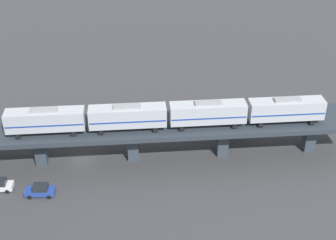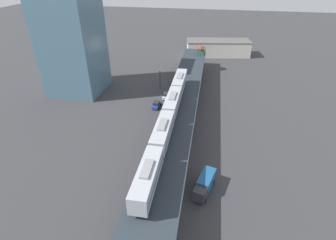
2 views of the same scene
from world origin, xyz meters
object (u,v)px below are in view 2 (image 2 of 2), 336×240
at_px(signal_hut, 201,50).
at_px(office_tower, 71,36).
at_px(delivery_truck, 205,184).
at_px(street_car_white, 166,96).
at_px(warehouse_building, 218,48).
at_px(street_car_blue, 156,105).
at_px(subway_train, 168,116).
at_px(street_lamp, 160,77).

relative_size(signal_hut, office_tower, 0.09).
bearing_deg(delivery_truck, signal_hut, 95.69).
distance_m(street_car_white, office_tower, 34.21).
relative_size(signal_hut, warehouse_building, 0.11).
bearing_deg(street_car_blue, street_car_white, 75.87).
relative_size(subway_train, warehouse_building, 1.67).
xyz_separation_m(street_car_white, warehouse_building, (14.65, 48.88, 2.47)).
bearing_deg(subway_train, street_car_blue, 110.28).
distance_m(subway_train, street_lamp, 34.60).
distance_m(subway_train, office_tower, 45.41).
distance_m(street_car_white, delivery_truck, 40.08).
bearing_deg(warehouse_building, office_tower, -132.78).
bearing_deg(street_car_blue, signal_hut, 73.43).
xyz_separation_m(signal_hut, delivery_truck, (6.40, -64.21, -6.59)).
bearing_deg(street_car_blue, street_lamp, 97.69).
distance_m(street_car_blue, warehouse_building, 57.79).
xyz_separation_m(signal_hut, street_car_white, (-8.32, -26.95, -7.42)).
bearing_deg(street_car_white, street_car_blue, -104.13).
distance_m(signal_hut, street_lamp, 23.68).
height_order(street_car_white, warehouse_building, warehouse_building).
height_order(street_car_blue, street_lamp, street_lamp).
bearing_deg(street_car_white, street_lamp, 116.72).
distance_m(street_lamp, office_tower, 30.21).
relative_size(street_car_white, delivery_truck, 0.58).
relative_size(street_car_blue, delivery_truck, 0.59).
bearing_deg(street_car_blue, subway_train, -69.72).
relative_size(signal_hut, street_car_blue, 0.76).
xyz_separation_m(street_car_white, office_tower, (-29.63, 1.03, 17.06)).
height_order(subway_train, street_lamp, subway_train).
height_order(subway_train, warehouse_building, subway_train).
bearing_deg(delivery_truck, office_tower, 139.19).
distance_m(signal_hut, street_car_blue, 35.69).
xyz_separation_m(delivery_truck, office_tower, (-44.35, 38.30, 16.24)).
xyz_separation_m(subway_train, street_lamp, (-9.07, 33.01, -4.99)).
height_order(street_car_blue, delivery_truck, delivery_truck).
relative_size(street_car_white, warehouse_building, 0.15).
bearing_deg(delivery_truck, street_car_white, 111.55).
bearing_deg(delivery_truck, subway_train, 129.35).
bearing_deg(street_car_white, warehouse_building, 73.32).
bearing_deg(street_car_white, subway_train, -77.88).
xyz_separation_m(street_car_blue, street_car_white, (1.64, 6.52, 0.00)).
bearing_deg(street_lamp, street_car_blue, -82.31).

